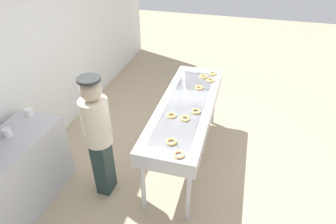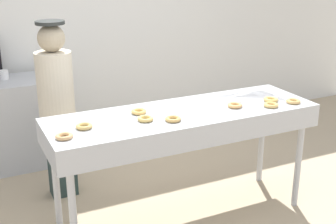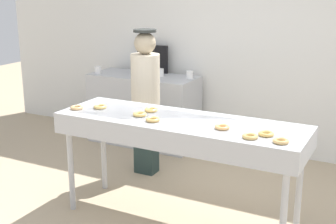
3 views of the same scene
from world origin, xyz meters
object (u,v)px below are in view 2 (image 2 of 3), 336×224
glazed_donut_5 (271,105)px  glazed_donut_6 (64,136)px  glazed_donut_0 (235,105)px  worker_baker (57,101)px  fryer_conveyor (184,122)px  paper_cup_0 (44,70)px  glazed_donut_3 (139,112)px  glazed_donut_8 (84,126)px  glazed_donut_1 (271,100)px  glazed_donut_7 (173,119)px  glazed_donut_4 (293,101)px  paper_cup_2 (4,75)px  glazed_donut_2 (145,119)px

glazed_donut_5 → glazed_donut_6: (-1.73, 0.07, 0.00)m
glazed_donut_0 → worker_baker: (-1.28, 0.95, -0.06)m
fryer_conveyor → paper_cup_0: paper_cup_0 is taller
glazed_donut_3 → glazed_donut_6: size_ratio=1.00×
glazed_donut_3 → glazed_donut_8: (-0.49, -0.13, 0.00)m
glazed_donut_1 → glazed_donut_8: (-1.64, 0.08, 0.00)m
glazed_donut_7 → glazed_donut_8: size_ratio=1.00×
glazed_donut_0 → glazed_donut_5: bearing=-24.4°
fryer_conveyor → glazed_donut_0: 0.46m
glazed_donut_4 → paper_cup_2: (-2.13, 2.04, -0.00)m
glazed_donut_0 → glazed_donut_8: size_ratio=1.00×
glazed_donut_8 → paper_cup_0: (0.07, 1.88, -0.00)m
glazed_donut_4 → paper_cup_0: size_ratio=1.25×
fryer_conveyor → glazed_donut_8: glazed_donut_8 is taller
glazed_donut_5 → paper_cup_0: paper_cup_0 is taller
glazed_donut_3 → glazed_donut_7: 0.32m
worker_baker → glazed_donut_4: bearing=156.3°
glazed_donut_5 → glazed_donut_8: same height
glazed_donut_4 → glazed_donut_7: same height
glazed_donut_1 → worker_baker: 1.91m
fryer_conveyor → glazed_donut_3: bearing=162.1°
glazed_donut_7 → worker_baker: size_ratio=0.07×
fryer_conveyor → glazed_donut_8: bearing=-178.8°
glazed_donut_1 → glazed_donut_4: (0.15, -0.12, 0.00)m
worker_baker → paper_cup_2: bearing=-63.8°
glazed_donut_5 → glazed_donut_3: bearing=162.9°
glazed_donut_1 → glazed_donut_4: 0.19m
glazed_donut_5 → worker_baker: worker_baker is taller
glazed_donut_5 → glazed_donut_7: bearing=176.7°
glazed_donut_3 → glazed_donut_2: bearing=-95.9°
glazed_donut_2 → glazed_donut_6: (-0.65, -0.08, 0.00)m
fryer_conveyor → paper_cup_2: bearing=122.7°
fryer_conveyor → glazed_donut_8: size_ratio=18.32×
worker_baker → glazed_donut_5: bearing=152.6°
glazed_donut_7 → paper_cup_0: (-0.58, 2.02, -0.00)m
glazed_donut_4 → worker_baker: (-1.80, 1.08, -0.06)m
glazed_donut_3 → glazed_donut_7: same height
glazed_donut_4 → glazed_donut_7: size_ratio=1.00×
fryer_conveyor → worker_baker: worker_baker is taller
worker_baker → paper_cup_0: (0.08, 0.99, 0.06)m
glazed_donut_3 → worker_baker: bearing=123.4°
paper_cup_0 → glazed_donut_1: bearing=-51.3°
glazed_donut_4 → paper_cup_0: (-1.71, 2.08, -0.00)m
glazed_donut_2 → glazed_donut_8: bearing=174.2°
glazed_donut_4 → glazed_donut_6: bearing=178.0°
fryer_conveyor → glazed_donut_5: bearing=-16.7°
glazed_donut_8 → glazed_donut_2: bearing=-5.8°
glazed_donut_0 → worker_baker: worker_baker is taller
paper_cup_2 → glazed_donut_0: bearing=-50.0°
glazed_donut_3 → glazed_donut_8: same height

